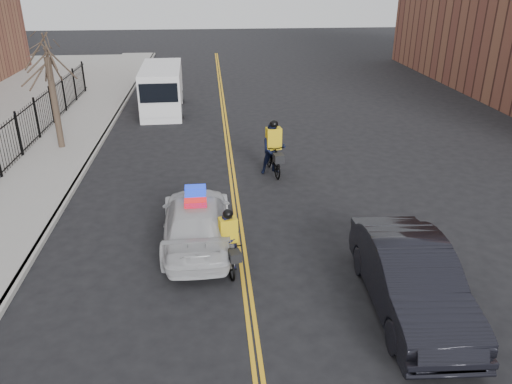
{
  "coord_description": "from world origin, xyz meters",
  "views": [
    {
      "loc": [
        -0.77,
        -12.37,
        7.57
      ],
      "look_at": [
        0.53,
        1.56,
        1.3
      ],
      "focal_mm": 35.0,
      "sensor_mm": 36.0,
      "label": 1
    }
  ],
  "objects": [
    {
      "name": "cyclist_near",
      "position": [
        -0.42,
        -0.61,
        0.63
      ],
      "size": [
        1.02,
        1.93,
        1.8
      ],
      "rotation": [
        0.0,
        0.0,
        0.21
      ],
      "color": "black",
      "rests_on": "ground"
    },
    {
      "name": "ground",
      "position": [
        0.0,
        0.0,
        0.0
      ],
      "size": [
        120.0,
        120.0,
        0.0
      ],
      "primitive_type": "plane",
      "color": "black",
      "rests_on": "ground"
    },
    {
      "name": "street_tree",
      "position": [
        -7.6,
        10.0,
        3.53
      ],
      "size": [
        3.2,
        3.2,
        4.8
      ],
      "color": "#3B2C23",
      "rests_on": "sidewalk"
    },
    {
      "name": "police_cruiser",
      "position": [
        -1.3,
        0.93,
        0.73
      ],
      "size": [
        2.14,
        5.05,
        1.61
      ],
      "rotation": [
        0.0,
        0.0,
        3.16
      ],
      "color": "silver",
      "rests_on": "ground"
    },
    {
      "name": "cargo_van",
      "position": [
        -3.49,
        16.45,
        1.23
      ],
      "size": [
        2.48,
        6.09,
        2.52
      ],
      "rotation": [
        0.0,
        0.0,
        0.03
      ],
      "color": "white",
      "rests_on": "ground"
    },
    {
      "name": "cyclist_far",
      "position": [
        1.67,
        6.25,
        0.88
      ],
      "size": [
        1.09,
        2.26,
        2.22
      ],
      "rotation": [
        0.0,
        0.0,
        0.13
      ],
      "color": "black",
      "rests_on": "ground"
    },
    {
      "name": "center_line_left",
      "position": [
        -0.08,
        8.0,
        0.01
      ],
      "size": [
        0.1,
        60.0,
        0.01
      ],
      "primitive_type": "cube",
      "color": "gold",
      "rests_on": "ground"
    },
    {
      "name": "dark_sedan",
      "position": [
        3.82,
        -2.81,
        0.85
      ],
      "size": [
        2.02,
        5.25,
        1.71
      ],
      "primitive_type": "imported",
      "rotation": [
        0.0,
        0.0,
        -0.04
      ],
      "color": "black",
      "rests_on": "ground"
    },
    {
      "name": "curb",
      "position": [
        -6.0,
        8.0,
        0.07
      ],
      "size": [
        0.2,
        60.0,
        0.15
      ],
      "primitive_type": "cube",
      "color": "gray",
      "rests_on": "ground"
    },
    {
      "name": "sidewalk",
      "position": [
        -7.5,
        8.0,
        0.07
      ],
      "size": [
        3.0,
        60.0,
        0.15
      ],
      "primitive_type": "cube",
      "color": "gray",
      "rests_on": "ground"
    },
    {
      "name": "center_line_right",
      "position": [
        0.08,
        8.0,
        0.01
      ],
      "size": [
        0.1,
        60.0,
        0.01
      ],
      "primitive_type": "cube",
      "color": "gold",
      "rests_on": "ground"
    },
    {
      "name": "iron_fence",
      "position": [
        -9.0,
        8.0,
        1.0
      ],
      "size": [
        0.12,
        28.0,
        2.0
      ],
      "primitive_type": null,
      "color": "black",
      "rests_on": "ground"
    }
  ]
}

